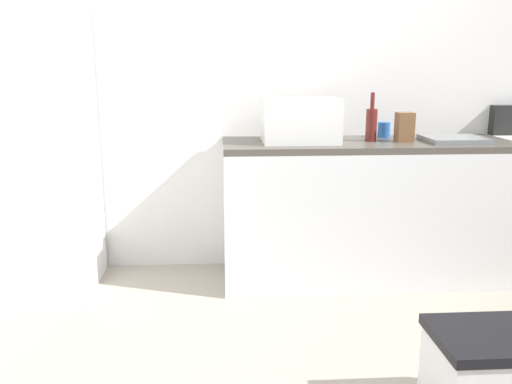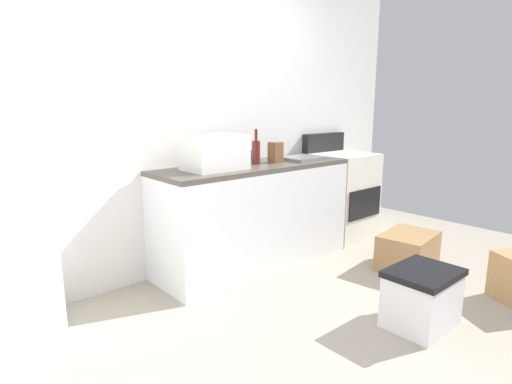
{
  "view_description": "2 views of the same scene",
  "coord_description": "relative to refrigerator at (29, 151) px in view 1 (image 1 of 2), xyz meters",
  "views": [
    {
      "loc": [
        -0.61,
        -2.11,
        1.36
      ],
      "look_at": [
        -0.42,
        0.79,
        0.68
      ],
      "focal_mm": 38.0,
      "sensor_mm": 36.0,
      "label": 1
    },
    {
      "loc": [
        -2.0,
        -1.47,
        1.4
      ],
      "look_at": [
        0.04,
        0.88,
        0.74
      ],
      "focal_mm": 29.13,
      "sensor_mm": 36.0,
      "label": 2
    }
  ],
  "objects": [
    {
      "name": "wine_bottle",
      "position": [
        2.07,
        0.05,
        0.14
      ],
      "size": [
        0.07,
        0.07,
        0.3
      ],
      "color": "#591E19",
      "rests_on": "kitchen_counter"
    },
    {
      "name": "refrigerator",
      "position": [
        0.0,
        0.0,
        0.0
      ],
      "size": [
        0.68,
        0.66,
        1.74
      ],
      "primitive_type": "cube",
      "color": "white",
      "rests_on": "ground_plane"
    },
    {
      "name": "knife_block",
      "position": [
        2.27,
        0.02,
        0.12
      ],
      "size": [
        0.1,
        0.1,
        0.18
      ],
      "primitive_type": "cube",
      "color": "brown",
      "rests_on": "kitchen_counter"
    },
    {
      "name": "coffee_mug",
      "position": [
        2.2,
        0.22,
        0.08
      ],
      "size": [
        0.08,
        0.08,
        0.1
      ],
      "primitive_type": "cylinder",
      "color": "#2659A5",
      "rests_on": "kitchen_counter"
    },
    {
      "name": "ground_plane",
      "position": [
        1.75,
        -1.15,
        -0.87
      ],
      "size": [
        6.0,
        6.0,
        0.0
      ],
      "primitive_type": "plane",
      "color": "#9E9384"
    },
    {
      "name": "sink_basin",
      "position": [
        2.58,
        -0.01,
        0.05
      ],
      "size": [
        0.36,
        0.32,
        0.03
      ],
      "primitive_type": "cube",
      "color": "slate",
      "rests_on": "kitchen_counter"
    },
    {
      "name": "storage_bin",
      "position": [
        2.16,
        -1.46,
        -0.68
      ],
      "size": [
        0.46,
        0.36,
        0.38
      ],
      "color": "silver",
      "rests_on": "ground_plane"
    },
    {
      "name": "microwave",
      "position": [
        1.62,
        0.03,
        0.17
      ],
      "size": [
        0.46,
        0.34,
        0.27
      ],
      "primitive_type": "cube",
      "color": "white",
      "rests_on": "kitchen_counter"
    },
    {
      "name": "wall_back",
      "position": [
        1.75,
        0.4,
        0.43
      ],
      "size": [
        5.0,
        0.1,
        2.6
      ],
      "primitive_type": "cube",
      "color": "silver",
      "rests_on": "ground_plane"
    },
    {
      "name": "kitchen_counter",
      "position": [
        2.05,
        0.05,
        -0.42
      ],
      "size": [
        1.8,
        0.6,
        0.9
      ],
      "color": "silver",
      "rests_on": "ground_plane"
    }
  ]
}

